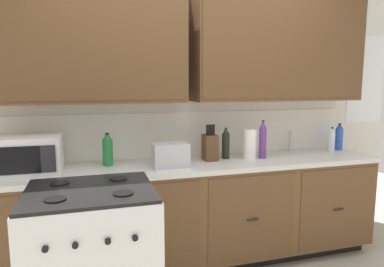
# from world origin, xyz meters

# --- Properties ---
(wall_unit) EXTENTS (4.48, 0.40, 2.44)m
(wall_unit) POSITION_xyz_m (0.00, 0.50, 1.65)
(wall_unit) COLOR silver
(wall_unit) RESTS_ON ground_plane
(counter_run) EXTENTS (3.31, 0.64, 0.91)m
(counter_run) POSITION_xyz_m (0.00, 0.30, 0.47)
(counter_run) COLOR black
(counter_run) RESTS_ON ground_plane
(stove_range) EXTENTS (0.76, 0.68, 0.95)m
(stove_range) POSITION_xyz_m (-0.83, -0.33, 0.47)
(stove_range) COLOR white
(stove_range) RESTS_ON ground_plane
(microwave) EXTENTS (0.48, 0.37, 0.28)m
(microwave) POSITION_xyz_m (-1.26, 0.29, 1.05)
(microwave) COLOR white
(microwave) RESTS_ON counter_run
(toaster) EXTENTS (0.28, 0.18, 0.19)m
(toaster) POSITION_xyz_m (-0.21, 0.21, 1.00)
(toaster) COLOR #B7B7BC
(toaster) RESTS_ON counter_run
(knife_block) EXTENTS (0.11, 0.14, 0.31)m
(knife_block) POSITION_xyz_m (0.17, 0.34, 1.02)
(knife_block) COLOR #52361E
(knife_block) RESTS_ON counter_run
(sink_faucet) EXTENTS (0.02, 0.02, 0.20)m
(sink_faucet) POSITION_xyz_m (1.05, 0.51, 1.01)
(sink_faucet) COLOR #B2B5BA
(sink_faucet) RESTS_ON counter_run
(paper_towel_roll) EXTENTS (0.12, 0.12, 0.26)m
(paper_towel_roll) POSITION_xyz_m (0.52, 0.30, 1.04)
(paper_towel_roll) COLOR white
(paper_towel_roll) RESTS_ON counter_run
(bottle_violet) EXTENTS (0.06, 0.06, 0.34)m
(bottle_violet) POSITION_xyz_m (0.64, 0.29, 1.07)
(bottle_violet) COLOR #663384
(bottle_violet) RESTS_ON counter_run
(bottle_dark) EXTENTS (0.07, 0.07, 0.27)m
(bottle_dark) POSITION_xyz_m (0.32, 0.38, 1.04)
(bottle_dark) COLOR black
(bottle_dark) RESTS_ON counter_run
(bottle_green) EXTENTS (0.08, 0.08, 0.27)m
(bottle_green) POSITION_xyz_m (-0.69, 0.40, 1.04)
(bottle_green) COLOR #237A38
(bottle_green) RESTS_ON counter_run
(bottle_clear) EXTENTS (0.06, 0.06, 0.24)m
(bottle_clear) POSITION_xyz_m (1.43, 0.38, 1.02)
(bottle_clear) COLOR silver
(bottle_clear) RESTS_ON counter_run
(bottle_blue) EXTENTS (0.08, 0.08, 0.27)m
(bottle_blue) POSITION_xyz_m (1.56, 0.43, 1.04)
(bottle_blue) COLOR blue
(bottle_blue) RESTS_ON counter_run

